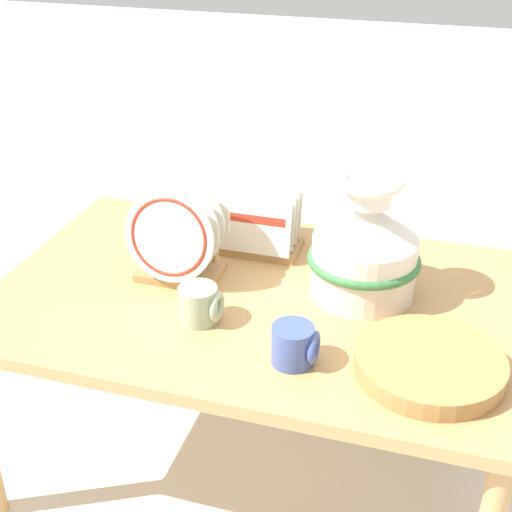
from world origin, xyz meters
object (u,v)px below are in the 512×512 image
at_px(mug_cobalt_glaze, 295,345).
at_px(dish_rack_square_plates, 262,224).
at_px(wicker_charger_stack, 430,364).
at_px(mug_sage_glaze, 200,304).
at_px(dish_rack_round_plates, 177,240).
at_px(ceramic_vase, 365,247).

bearing_deg(mug_cobalt_glaze, dish_rack_square_plates, 114.04).
xyz_separation_m(wicker_charger_stack, mug_sage_glaze, (-0.56, 0.05, 0.02)).
bearing_deg(dish_rack_round_plates, wicker_charger_stack, -18.33).
bearing_deg(mug_cobalt_glaze, wicker_charger_stack, 9.56).
bearing_deg(mug_sage_glaze, dish_rack_square_plates, 84.31).
distance_m(dish_rack_square_plates, mug_sage_glaze, 0.40).
xyz_separation_m(ceramic_vase, dish_rack_square_plates, (-0.32, 0.16, -0.06)).
bearing_deg(mug_cobalt_glaze, dish_rack_round_plates, 144.78).
height_order(ceramic_vase, wicker_charger_stack, ceramic_vase).
bearing_deg(mug_cobalt_glaze, mug_sage_glaze, 159.86).
xyz_separation_m(dish_rack_round_plates, mug_cobalt_glaze, (0.39, -0.28, -0.07)).
bearing_deg(wicker_charger_stack, dish_rack_square_plates, 139.05).
relative_size(ceramic_vase, dish_rack_round_plates, 1.21).
bearing_deg(mug_sage_glaze, ceramic_vase, 34.30).
xyz_separation_m(ceramic_vase, mug_sage_glaze, (-0.36, -0.24, -0.09)).
bearing_deg(dish_rack_square_plates, ceramic_vase, -26.43).
relative_size(ceramic_vase, wicker_charger_stack, 0.99).
distance_m(ceramic_vase, mug_sage_glaze, 0.44).
relative_size(wicker_charger_stack, mug_sage_glaze, 3.14).
relative_size(ceramic_vase, mug_cobalt_glaze, 3.10).
bearing_deg(mug_sage_glaze, mug_cobalt_glaze, -20.14).
height_order(dish_rack_round_plates, dish_rack_square_plates, dish_rack_round_plates).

